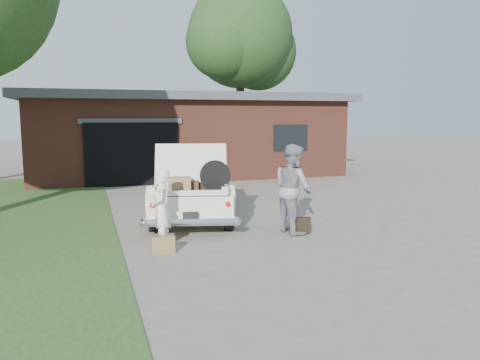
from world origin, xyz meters
name	(u,v)px	position (x,y,z in m)	size (l,w,h in m)	color
ground	(249,238)	(0.00, 0.00, 0.00)	(90.00, 90.00, 0.00)	gray
house	(183,133)	(0.98, 11.47, 1.67)	(12.80, 7.80, 3.30)	brown
tree_right	(242,41)	(5.17, 15.94, 6.42)	(6.46, 5.61, 9.51)	#38281E
sedan	(193,188)	(-0.61, 2.43, 0.68)	(2.81, 4.90, 1.84)	silver
woman_left	(161,209)	(-1.76, -0.11, 0.73)	(0.53, 0.35, 1.46)	white
woman_right	(293,188)	(1.03, 0.20, 0.93)	(0.90, 0.70, 1.86)	gray
suitcase_left	(163,245)	(-1.81, -0.52, 0.16)	(0.41, 0.13, 0.32)	olive
suitcase_right	(300,225)	(1.13, 0.05, 0.17)	(0.44, 0.14, 0.34)	black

